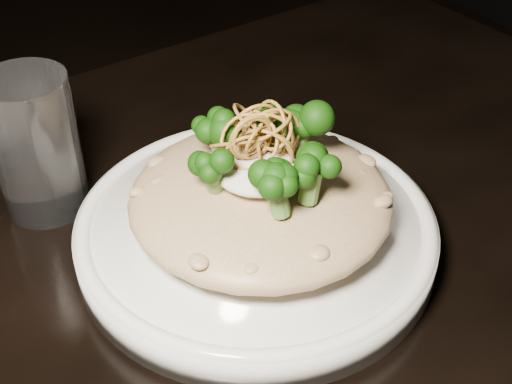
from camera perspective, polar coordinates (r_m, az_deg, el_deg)
plate at (r=0.55m, az=-0.00°, el=-3.34°), size 0.28×0.28×0.03m
risotto at (r=0.53m, az=0.37°, el=-0.49°), size 0.20×0.20×0.04m
broccoli at (r=0.50m, az=0.84°, el=3.23°), size 0.11×0.11×0.04m
cheese at (r=0.50m, az=0.11°, el=1.80°), size 0.06×0.06×0.02m
shallots at (r=0.50m, az=0.10°, el=5.12°), size 0.06×0.06×0.04m
drinking_glass at (r=0.59m, az=-17.18°, el=3.59°), size 0.08×0.08×0.12m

